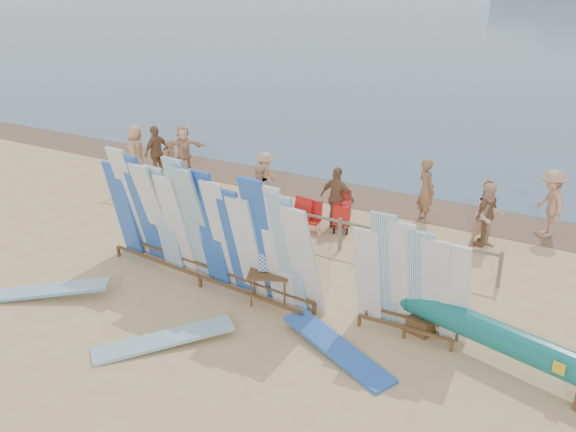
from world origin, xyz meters
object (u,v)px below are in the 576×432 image
Objects in this scene: vendor_table at (269,287)px; beachgoer_3 at (265,178)px; main_surfboard_rack at (204,230)px; beachgoer_9 at (550,203)px; flat_board_d at (337,353)px; beachgoer_11 at (184,148)px; beachgoer_0 at (136,151)px; beachgoer_1 at (171,162)px; beachgoer_4 at (337,198)px; beach_chair_right at (311,222)px; beachgoer_2 at (259,193)px; beachgoer_7 at (426,190)px; outrigger_canoe at (503,340)px; beachgoer_8 at (488,216)px; beach_chair_left at (299,222)px; beachgoer_extra_1 at (157,152)px; stroller at (342,216)px; beachgoer_10 at (486,213)px; side_surfboard_rack at (410,281)px; flat_board_e at (48,297)px; flat_board_b at (164,344)px.

vendor_table is 6.26m from beachgoer_3.
beachgoer_9 is (6.32, 6.91, -0.41)m from main_surfboard_rack.
beachgoer_11 is (-9.86, 7.60, 0.83)m from flat_board_d.
beachgoer_0 is (-8.65, 5.16, 0.55)m from vendor_table.
flat_board_d is 11.15m from beachgoer_1.
vendor_table is 4.61m from beachgoer_4.
beachgoer_3 reaches higher than beach_chair_right.
vendor_table is at bearing 70.85° from beachgoer_2.
beach_chair_right is 0.43× the size of beachgoer_9.
beachgoer_9 is at bearing 18.36° from beach_chair_right.
flat_board_d is at bearing -48.59° from beachgoer_9.
outrigger_canoe is at bearing 161.90° from beachgoer_7.
beachgoer_8 reaches higher than outrigger_canoe.
beachgoer_2 is (-1.32, 0.01, 0.60)m from beach_chair_left.
beachgoer_7 is 2.62m from beachgoer_4.
beachgoer_4 is 7.47m from beachgoer_extra_1.
vendor_table is at bearing -105.12° from stroller.
beachgoer_8 is at bearing -90.17° from beachgoer_3.
main_surfboard_rack reaches higher than beachgoer_3.
beachgoer_4 is 3.96m from beachgoer_10.
main_surfboard_rack is 7.35m from beachgoer_10.
beachgoer_4 is 1.09× the size of beachgoer_3.
beachgoer_10 is at bearing -57.36° from beachgoer_11.
beachgoer_extra_1 reaches higher than beach_chair_right.
beachgoer_11 is (-10.76, 6.26, -0.32)m from side_surfboard_rack.
beach_chair_left is at bearing 49.38° from beachgoer_0.
stroller is at bearing 161.44° from beachgoer_4.
outrigger_canoe reaches higher than flat_board_d.
flat_board_e is 1.56× the size of beachgoer_2.
beachgoer_extra_1 is 0.93m from beachgoer_1.
flat_board_e is 1.54× the size of beachgoer_8.
main_surfboard_rack is 2.91m from flat_board_b.
flat_board_e is (-7.37, -2.62, -1.16)m from side_surfboard_rack.
beachgoer_10 is (0.25, 5.08, -0.26)m from side_surfboard_rack.
side_surfboard_rack is 2.23× the size of vendor_table.
beach_chair_right is at bearing 119.29° from flat_board_e.
vendor_table is 0.43× the size of flat_board_e.
vendor_table is 0.62× the size of beachgoer_extra_1.
beachgoer_extra_1 reaches higher than beachgoer_2.
vendor_table is (1.72, -0.04, -0.96)m from main_surfboard_rack.
beachgoer_10 is 10.40m from beachgoer_1.
side_surfboard_rack is at bearing 147.66° from beachgoer_7.
beachgoer_4 is at bearing -96.42° from beachgoer_9.
beachgoer_11 is (0.91, 1.45, -0.10)m from beachgoer_0.
beachgoer_7 reaches higher than outrigger_canoe.
beachgoer_11 is at bearing 40.04° from beachgoer_7.
beachgoer_0 reaches higher than stroller.
beachgoer_7 is at bearing 52.95° from vendor_table.
beachgoer_10 is 2.02m from beachgoer_9.
outrigger_canoe is at bearing -22.96° from vendor_table.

